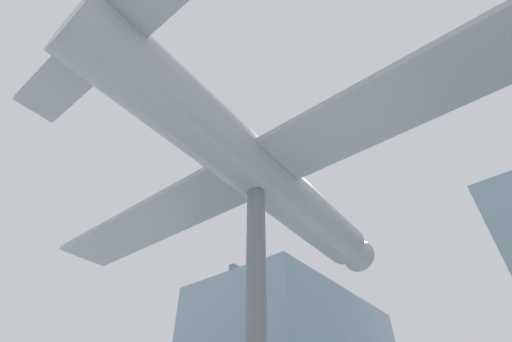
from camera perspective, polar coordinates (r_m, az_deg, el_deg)
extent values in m
cube|color=slate|center=(27.13, 6.32, -20.40)|extent=(0.36, 13.76, 0.60)
cylinder|color=slate|center=(8.20, 0.00, -25.15)|extent=(0.50, 0.50, 7.41)
cylinder|color=#93999E|center=(10.31, 0.00, 0.00)|extent=(1.96, 11.96, 1.65)
cube|color=#93999E|center=(10.31, 0.00, 0.00)|extent=(18.95, 2.55, 0.18)
cube|color=#93999E|center=(8.34, -24.01, 19.23)|extent=(6.07, 1.16, 0.18)
cube|color=#93999E|center=(9.28, -22.04, 22.95)|extent=(0.21, 1.10, 2.18)
cone|color=#93999E|center=(15.25, 15.71, -12.63)|extent=(1.43, 1.31, 1.40)
sphere|color=black|center=(15.95, 16.99, -13.59)|extent=(0.44, 0.44, 0.44)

